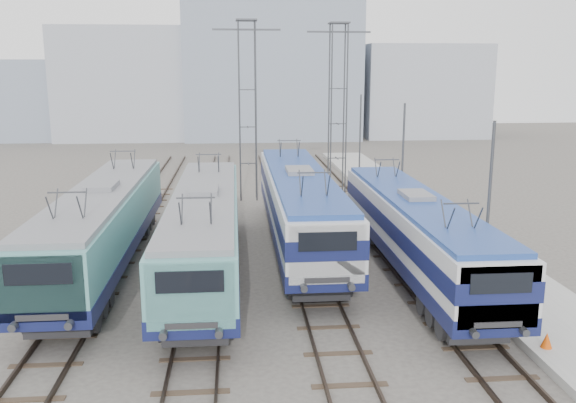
# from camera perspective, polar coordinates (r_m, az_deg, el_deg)

# --- Properties ---
(ground) EXTENTS (160.00, 160.00, 0.00)m
(ground) POSITION_cam_1_polar(r_m,az_deg,el_deg) (21.54, -2.25, -11.95)
(ground) COLOR #514C47
(platform) EXTENTS (4.00, 70.00, 0.30)m
(platform) POSITION_cam_1_polar(r_m,az_deg,el_deg) (31.01, 16.23, -4.50)
(platform) COLOR #9E9E99
(platform) RESTS_ON ground
(locomotive_far_left) EXTENTS (2.89, 18.28, 3.44)m
(locomotive_far_left) POSITION_cam_1_polar(r_m,az_deg,el_deg) (28.02, -16.93, -1.82)
(locomotive_far_left) COLOR #131948
(locomotive_far_left) RESTS_ON ground
(locomotive_center_left) EXTENTS (2.85, 18.00, 3.39)m
(locomotive_center_left) POSITION_cam_1_polar(r_m,az_deg,el_deg) (26.39, -7.80, -2.31)
(locomotive_center_left) COLOR #131948
(locomotive_center_left) RESTS_ON ground
(locomotive_center_right) EXTENTS (2.98, 18.87, 3.55)m
(locomotive_center_right) POSITION_cam_1_polar(r_m,az_deg,el_deg) (30.20, 1.08, -0.04)
(locomotive_center_right) COLOR #131948
(locomotive_center_right) RESTS_ON ground
(locomotive_far_right) EXTENTS (2.72, 17.18, 3.23)m
(locomotive_far_right) POSITION_cam_1_polar(r_m,az_deg,el_deg) (26.59, 11.88, -2.45)
(locomotive_far_right) COLOR #131948
(locomotive_far_right) RESTS_ON ground
(catenary_tower_west) EXTENTS (4.50, 1.20, 12.00)m
(catenary_tower_west) POSITION_cam_1_polar(r_m,az_deg,el_deg) (41.70, -3.81, 9.22)
(catenary_tower_west) COLOR #3F4247
(catenary_tower_west) RESTS_ON ground
(catenary_tower_east) EXTENTS (4.50, 1.20, 12.00)m
(catenary_tower_east) POSITION_cam_1_polar(r_m,az_deg,el_deg) (44.30, 4.68, 9.38)
(catenary_tower_east) COLOR #3F4247
(catenary_tower_east) RESTS_ON ground
(mast_front) EXTENTS (0.12, 0.12, 7.00)m
(mast_front) POSITION_cam_1_polar(r_m,az_deg,el_deg) (24.21, 18.22, -1.09)
(mast_front) COLOR #3F4247
(mast_front) RESTS_ON ground
(mast_mid) EXTENTS (0.12, 0.12, 7.00)m
(mast_mid) POSITION_cam_1_polar(r_m,az_deg,el_deg) (35.35, 10.66, 3.37)
(mast_mid) COLOR #3F4247
(mast_mid) RESTS_ON ground
(mast_rear) EXTENTS (0.12, 0.12, 7.00)m
(mast_rear) POSITION_cam_1_polar(r_m,az_deg,el_deg) (46.91, 6.75, 5.64)
(mast_rear) COLOR #3F4247
(mast_rear) RESTS_ON ground
(safety_cone) EXTENTS (0.35, 0.35, 0.49)m
(safety_cone) POSITION_cam_1_polar(r_m,az_deg,el_deg) (21.14, 23.05, -11.85)
(safety_cone) COLOR #D64908
(safety_cone) RESTS_ON platform
(building_west) EXTENTS (18.00, 12.00, 14.00)m
(building_west) POSITION_cam_1_polar(r_m,az_deg,el_deg) (82.70, -14.36, 10.61)
(building_west) COLOR #A1A7B4
(building_west) RESTS_ON ground
(building_center) EXTENTS (22.00, 14.00, 18.00)m
(building_center) POSITION_cam_1_polar(r_m,az_deg,el_deg) (81.78, -1.59, 12.37)
(building_center) COLOR #8591A4
(building_center) RESTS_ON ground
(building_east) EXTENTS (16.00, 12.00, 12.00)m
(building_east) POSITION_cam_1_polar(r_m,az_deg,el_deg) (85.39, 12.16, 10.08)
(building_east) COLOR #A1A7B4
(building_east) RESTS_ON ground
(building_far_west) EXTENTS (14.00, 10.00, 10.00)m
(building_far_west) POSITION_cam_1_polar(r_m,az_deg,el_deg) (86.75, -24.88, 8.60)
(building_far_west) COLOR #8591A4
(building_far_west) RESTS_ON ground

